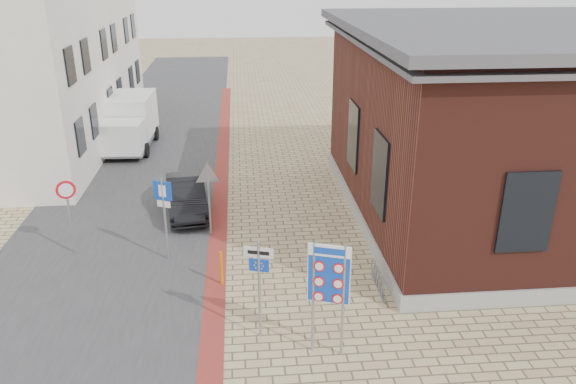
{
  "coord_description": "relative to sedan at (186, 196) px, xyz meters",
  "views": [
    {
      "loc": [
        -1.15,
        -11.3,
        8.65
      ],
      "look_at": [
        0.25,
        4.31,
        2.2
      ],
      "focal_mm": 35.0,
      "sensor_mm": 36.0,
      "label": 1
    }
  ],
  "objects": [
    {
      "name": "bike_rack",
      "position": [
        5.85,
        -5.87,
        -0.38
      ],
      "size": [
        0.08,
        1.8,
        0.6
      ],
      "color": "slate",
      "rests_on": "ground"
    },
    {
      "name": "road_strip",
      "position": [
        -2.3,
        6.93,
        -0.63
      ],
      "size": [
        7.0,
        60.0,
        0.02
      ],
      "primitive_type": "cube",
      "color": "#38383A",
      "rests_on": "ground"
    },
    {
      "name": "ground",
      "position": [
        3.2,
        -8.07,
        -0.64
      ],
      "size": [
        120.0,
        120.0,
        0.0
      ],
      "primitive_type": "plane",
      "color": "tan",
      "rests_on": "ground"
    },
    {
      "name": "brick_building",
      "position": [
        12.19,
        -1.07,
        2.85
      ],
      "size": [
        13.0,
        13.0,
        6.8
      ],
      "color": "gray",
      "rests_on": "ground"
    },
    {
      "name": "yield_sign",
      "position": [
        0.96,
        -2.07,
        1.35
      ],
      "size": [
        0.92,
        0.08,
        2.59
      ],
      "rotation": [
        0.0,
        0.0,
        0.02
      ],
      "color": "gray",
      "rests_on": "ground"
    },
    {
      "name": "bollard",
      "position": [
        1.4,
        -5.27,
        -0.11
      ],
      "size": [
        0.11,
        0.11,
        1.06
      ],
      "primitive_type": "cylinder",
      "rotation": [
        0.0,
        0.0,
        -0.22
      ],
      "color": "orange",
      "rests_on": "ground"
    },
    {
      "name": "townhouse_far",
      "position": [
        -7.79,
        15.93,
        3.53
      ],
      "size": [
        7.4,
        6.4,
        8.3
      ],
      "color": "silver",
      "rests_on": "ground"
    },
    {
      "name": "box_truck",
      "position": [
        -3.3,
        8.09,
        0.67
      ],
      "size": [
        2.21,
        4.92,
        2.54
      ],
      "rotation": [
        0.0,
        0.0,
        -0.03
      ],
      "color": "slate",
      "rests_on": "ground"
    },
    {
      "name": "parking_sign",
      "position": [
        -0.3,
        -3.62,
        1.22
      ],
      "size": [
        0.56,
        0.28,
        2.7
      ],
      "rotation": [
        0.0,
        0.0,
        -0.42
      ],
      "color": "gray",
      "rests_on": "ground"
    },
    {
      "name": "border_sign",
      "position": [
        3.95,
        -8.54,
        1.44
      ],
      "size": [
        0.95,
        0.35,
        2.88
      ],
      "rotation": [
        0.0,
        0.0,
        -0.32
      ],
      "color": "gray",
      "rests_on": "ground"
    },
    {
      "name": "essen_sign",
      "position": [
        2.4,
        -7.77,
        1.13
      ],
      "size": [
        0.69,
        0.25,
        2.64
      ],
      "rotation": [
        0.0,
        0.0,
        -0.3
      ],
      "color": "gray",
      "rests_on": "ground"
    },
    {
      "name": "speed_sign",
      "position": [
        -3.3,
        -2.98,
        1.05
      ],
      "size": [
        0.57,
        0.22,
        2.5
      ],
      "rotation": [
        0.0,
        0.0,
        0.32
      ],
      "color": "gray",
      "rests_on": "ground"
    },
    {
      "name": "curb_strip",
      "position": [
        1.2,
        1.93,
        -0.62
      ],
      "size": [
        0.6,
        40.0,
        0.02
      ],
      "primitive_type": "cube",
      "color": "maroon",
      "rests_on": "ground"
    },
    {
      "name": "townhouse_mid",
      "position": [
        -7.79,
        9.93,
        3.93
      ],
      "size": [
        7.4,
        6.4,
        9.1
      ],
      "color": "silver",
      "rests_on": "ground"
    },
    {
      "name": "sedan",
      "position": [
        0.0,
        0.0,
        0.0
      ],
      "size": [
        1.9,
        4.03,
        1.28
      ],
      "primitive_type": "imported",
      "rotation": [
        0.0,
        0.0,
        0.15
      ],
      "color": "black",
      "rests_on": "ground"
    }
  ]
}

